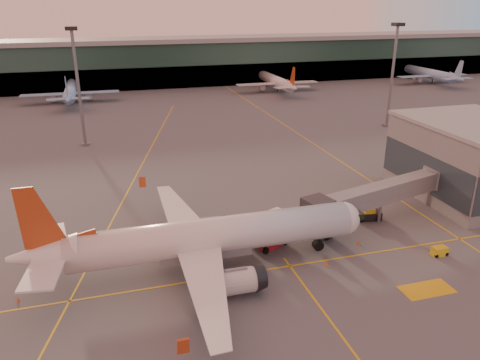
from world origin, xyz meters
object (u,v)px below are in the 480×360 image
object	(u,v)px
main_airplane	(203,239)
catering_truck	(268,229)
gpu_cart	(439,251)
pushback_tug	(368,214)

from	to	relation	value
main_airplane	catering_truck	bearing A→B (deg)	18.39
gpu_cart	pushback_tug	distance (m)	12.41
catering_truck	pushback_tug	distance (m)	17.53
main_airplane	pushback_tug	size ratio (longest dim) A/B	10.47
main_airplane	catering_truck	size ratio (longest dim) A/B	6.66
main_airplane	catering_truck	xyz separation A→B (m)	(9.41, 3.07, -1.58)
catering_truck	gpu_cart	world-z (taller)	catering_truck
main_airplane	catering_truck	world-z (taller)	main_airplane
catering_truck	gpu_cart	distance (m)	22.04
main_airplane	gpu_cart	xyz separation A→B (m)	(29.73, -5.24, -3.57)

